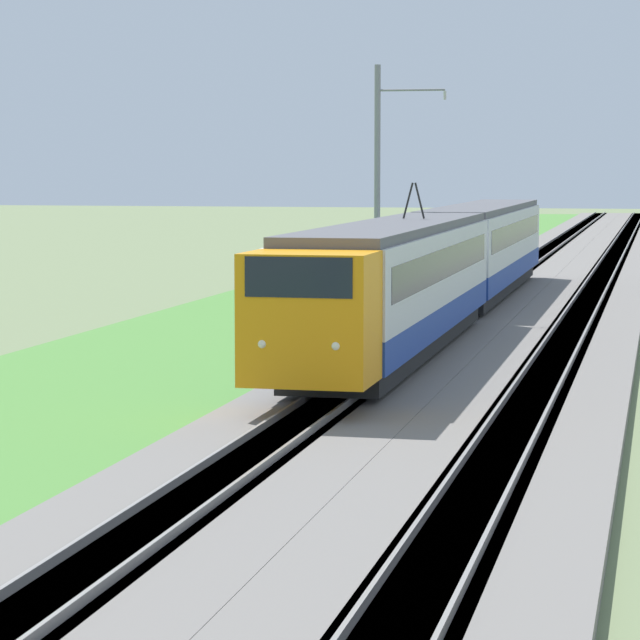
# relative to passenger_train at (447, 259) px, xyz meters

# --- Properties ---
(ballast_main) EXTENTS (240.00, 4.40, 0.30)m
(ballast_main) POSITION_rel_passenger_train_xyz_m (8.24, 0.00, -2.26)
(ballast_main) COLOR slate
(ballast_main) RESTS_ON ground
(ballast_adjacent) EXTENTS (240.00, 4.40, 0.30)m
(ballast_adjacent) POSITION_rel_passenger_train_xyz_m (8.24, -4.41, -2.26)
(ballast_adjacent) COLOR slate
(ballast_adjacent) RESTS_ON ground
(track_main) EXTENTS (240.00, 1.57, 0.45)m
(track_main) POSITION_rel_passenger_train_xyz_m (8.24, 0.00, -2.25)
(track_main) COLOR #4C4238
(track_main) RESTS_ON ground
(track_adjacent) EXTENTS (240.00, 1.57, 0.45)m
(track_adjacent) POSITION_rel_passenger_train_xyz_m (8.24, -4.41, -2.25)
(track_adjacent) COLOR #4C4238
(track_adjacent) RESTS_ON ground
(grass_verge) EXTENTS (240.00, 10.40, 0.12)m
(grass_verge) POSITION_rel_passenger_train_xyz_m (8.24, 6.29, -2.35)
(grass_verge) COLOR #4C8438
(grass_verge) RESTS_ON ground
(passenger_train) EXTENTS (43.35, 2.86, 5.14)m
(passenger_train) POSITION_rel_passenger_train_xyz_m (0.00, 0.00, 0.00)
(passenger_train) COLOR orange
(passenger_train) RESTS_ON ground
(catenary_mast_mid) EXTENTS (0.22, 2.56, 9.19)m
(catenary_mast_mid) POSITION_rel_passenger_train_xyz_m (1.11, 2.64, 2.33)
(catenary_mast_mid) COLOR slate
(catenary_mast_mid) RESTS_ON ground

